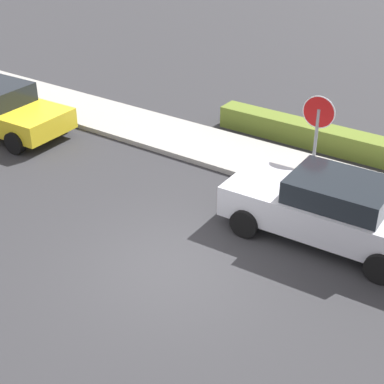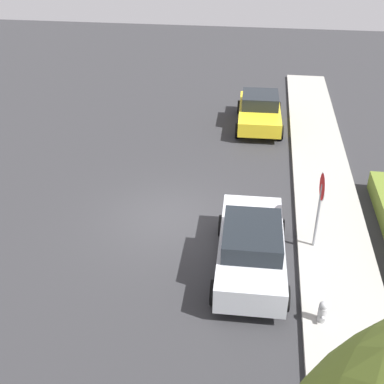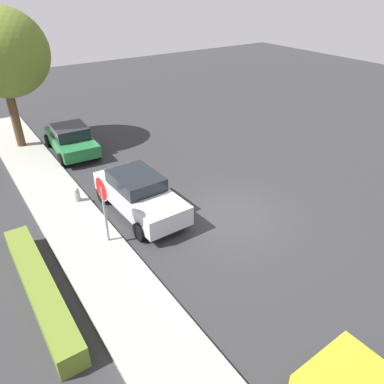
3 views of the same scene
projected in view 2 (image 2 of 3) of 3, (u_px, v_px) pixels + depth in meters
The scene contains 6 objects.
ground_plane at pixel (169, 219), 15.38m from camera, with size 60.00×60.00×0.00m, color #2D2D30.
sidewalk_curb at pixel (332, 230), 14.68m from camera, with size 32.00×2.12×0.14m, color #9E9B93.
stop_sign at pixel (321, 199), 13.14m from camera, with size 0.79×0.08×2.47m.
parked_car_silver at pixel (251, 246), 12.84m from camera, with size 4.41×2.05×1.49m.
parked_car_yellow at pixel (260, 110), 21.72m from camera, with size 4.33×2.17×1.45m.
fire_hydrant at pixel (322, 313), 11.25m from camera, with size 0.30×0.22×0.72m.
Camera 2 is at (12.59, 2.67, 8.49)m, focal length 45.00 mm.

